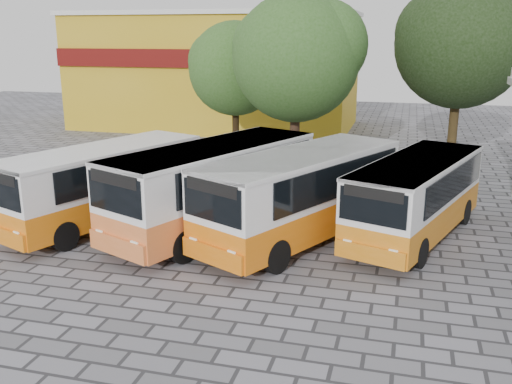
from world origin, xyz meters
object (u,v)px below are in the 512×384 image
(bus_far_left, at_px, (103,181))
(bus_far_right, at_px, (417,193))
(bus_centre_left, at_px, (214,183))
(parked_car, at_px, (34,200))
(bus_centre_right, at_px, (302,191))

(bus_far_left, xyz_separation_m, bus_far_right, (10.98, 1.41, -0.07))
(bus_centre_left, distance_m, parked_car, 7.33)
(bus_far_left, bearing_deg, parked_car, -160.96)
(bus_centre_left, height_order, parked_car, bus_centre_left)
(bus_centre_left, relative_size, parked_car, 2.01)
(bus_centre_right, xyz_separation_m, bus_far_right, (3.69, 1.24, -0.16))
(bus_centre_left, distance_m, bus_far_right, 6.91)
(bus_far_right, height_order, parked_car, bus_far_right)
(bus_far_left, relative_size, bus_far_right, 1.05)
(bus_far_left, distance_m, parked_car, 3.24)
(bus_far_left, distance_m, bus_centre_right, 7.29)
(bus_far_left, xyz_separation_m, bus_centre_right, (7.28, 0.17, 0.09))
(bus_centre_left, relative_size, bus_far_right, 1.14)
(bus_far_left, relative_size, parked_car, 1.85)
(bus_centre_right, xyz_separation_m, parked_car, (-10.36, -0.06, -1.10))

